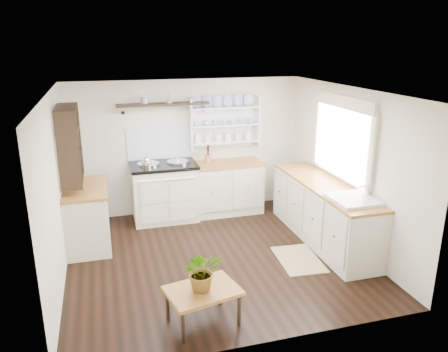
# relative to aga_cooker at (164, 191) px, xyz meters

# --- Properties ---
(floor) EXTENTS (4.00, 3.80, 0.01)m
(floor) POSITION_rel_aga_cooker_xyz_m (0.47, -1.57, -0.49)
(floor) COLOR black
(floor) RESTS_ON ground
(wall_back) EXTENTS (4.00, 0.02, 2.30)m
(wall_back) POSITION_rel_aga_cooker_xyz_m (0.47, 0.33, 0.66)
(wall_back) COLOR beige
(wall_back) RESTS_ON ground
(wall_right) EXTENTS (0.02, 3.80, 2.30)m
(wall_right) POSITION_rel_aga_cooker_xyz_m (2.47, -1.57, 0.66)
(wall_right) COLOR beige
(wall_right) RESTS_ON ground
(wall_left) EXTENTS (0.02, 3.80, 2.30)m
(wall_left) POSITION_rel_aga_cooker_xyz_m (-1.53, -1.57, 0.66)
(wall_left) COLOR beige
(wall_left) RESTS_ON ground
(ceiling) EXTENTS (4.00, 3.80, 0.01)m
(ceiling) POSITION_rel_aga_cooker_xyz_m (0.47, -1.57, 1.81)
(ceiling) COLOR white
(ceiling) RESTS_ON wall_back
(window) EXTENTS (0.08, 1.55, 1.22)m
(window) POSITION_rel_aga_cooker_xyz_m (2.42, -1.42, 1.07)
(window) COLOR white
(window) RESTS_ON wall_right
(aga_cooker) EXTENTS (1.09, 0.75, 1.00)m
(aga_cooker) POSITION_rel_aga_cooker_xyz_m (0.00, 0.00, 0.00)
(aga_cooker) COLOR beige
(aga_cooker) RESTS_ON floor
(back_cabinets) EXTENTS (1.27, 0.63, 0.90)m
(back_cabinets) POSITION_rel_aga_cooker_xyz_m (1.07, 0.03, -0.03)
(back_cabinets) COLOR beige
(back_cabinets) RESTS_ON floor
(right_cabinets) EXTENTS (0.62, 2.43, 0.90)m
(right_cabinets) POSITION_rel_aga_cooker_xyz_m (2.17, -1.47, -0.03)
(right_cabinets) COLOR beige
(right_cabinets) RESTS_ON floor
(belfast_sink) EXTENTS (0.55, 0.60, 0.45)m
(belfast_sink) POSITION_rel_aga_cooker_xyz_m (2.17, -2.22, 0.31)
(belfast_sink) COLOR white
(belfast_sink) RESTS_ON right_cabinets
(left_cabinets) EXTENTS (0.62, 1.13, 0.90)m
(left_cabinets) POSITION_rel_aga_cooker_xyz_m (-1.23, -0.67, -0.03)
(left_cabinets) COLOR beige
(left_cabinets) RESTS_ON floor
(plate_rack) EXTENTS (1.20, 0.22, 0.90)m
(plate_rack) POSITION_rel_aga_cooker_xyz_m (1.12, 0.29, 1.06)
(plate_rack) COLOR white
(plate_rack) RESTS_ON wall_back
(high_shelf) EXTENTS (1.50, 0.29, 0.16)m
(high_shelf) POSITION_rel_aga_cooker_xyz_m (0.07, 0.21, 1.42)
(high_shelf) COLOR black
(high_shelf) RESTS_ON wall_back
(left_shelving) EXTENTS (0.28, 0.80, 1.05)m
(left_shelving) POSITION_rel_aga_cooker_xyz_m (-1.37, -0.67, 1.06)
(left_shelving) COLOR black
(left_shelving) RESTS_ON wall_left
(kettle) EXTENTS (0.17, 0.17, 0.20)m
(kettle) POSITION_rel_aga_cooker_xyz_m (-0.28, -0.12, 0.54)
(kettle) COLOR silver
(kettle) RESTS_ON aga_cooker
(utensil_crock) EXTENTS (0.11, 0.11, 0.13)m
(utensil_crock) POSITION_rel_aga_cooker_xyz_m (0.78, 0.11, 0.48)
(utensil_crock) COLOR #AA683E
(utensil_crock) RESTS_ON back_cabinets
(center_table) EXTENTS (0.84, 0.68, 0.40)m
(center_table) POSITION_rel_aga_cooker_xyz_m (-0.04, -2.97, -0.14)
(center_table) COLOR brown
(center_table) RESTS_ON floor
(potted_plant) EXTENTS (0.40, 0.35, 0.44)m
(potted_plant) POSITION_rel_aga_cooker_xyz_m (-0.04, -2.97, 0.13)
(potted_plant) COLOR #3F7233
(potted_plant) RESTS_ON center_table
(floor_rug) EXTENTS (0.61, 0.89, 0.02)m
(floor_rug) POSITION_rel_aga_cooker_xyz_m (1.55, -1.98, -0.49)
(floor_rug) COLOR #8A7E50
(floor_rug) RESTS_ON floor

